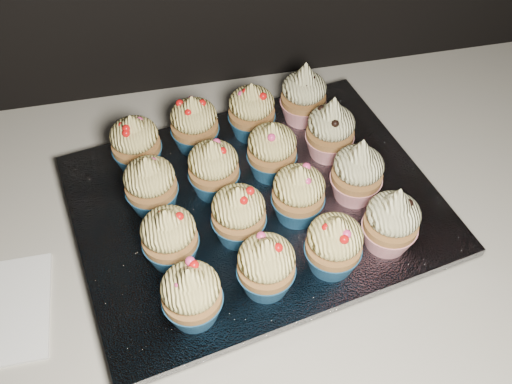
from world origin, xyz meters
TOP-DOWN VIEW (x-y plane):
  - cabinet at (0.00, 1.70)m, footprint 2.40×0.60m
  - worktop at (0.00, 1.70)m, footprint 2.44×0.64m
  - baking_tray at (0.03, 1.72)m, footprint 0.45×0.37m
  - foil_lining at (0.03, 1.72)m, footprint 0.49×0.41m
  - cupcake_0 at (-0.06, 1.58)m, footprint 0.06×0.06m
  - cupcake_1 at (0.02, 1.60)m, footprint 0.06×0.06m
  - cupcake_2 at (0.10, 1.61)m, footprint 0.06×0.06m
  - cupcake_3 at (0.17, 1.62)m, footprint 0.06×0.06m
  - cupcake_4 at (-0.08, 1.66)m, footprint 0.06×0.06m
  - cupcake_5 at (0.00, 1.67)m, footprint 0.06×0.06m
  - cupcake_6 at (0.08, 1.69)m, footprint 0.06×0.06m
  - cupcake_7 at (0.15, 1.70)m, footprint 0.06×0.06m
  - cupcake_8 at (-0.09, 1.74)m, footprint 0.06×0.06m
  - cupcake_9 at (-0.01, 1.75)m, footprint 0.06×0.06m
  - cupcake_10 at (0.06, 1.76)m, footprint 0.06×0.06m
  - cupcake_11 at (0.14, 1.78)m, footprint 0.06×0.06m
  - cupcake_12 at (-0.10, 1.81)m, footprint 0.06×0.06m
  - cupcake_13 at (-0.02, 1.83)m, footprint 0.06×0.06m
  - cupcake_14 at (0.05, 1.84)m, footprint 0.06×0.06m
  - cupcake_15 at (0.13, 1.85)m, footprint 0.06×0.06m

SIDE VIEW (x-z plane):
  - cabinet at x=0.00m, z-range 0.00..0.86m
  - worktop at x=0.00m, z-range 0.86..0.90m
  - baking_tray at x=0.03m, z-range 0.90..0.92m
  - foil_lining at x=0.03m, z-range 0.92..0.93m
  - cupcake_0 at x=-0.06m, z-range 0.93..1.01m
  - cupcake_1 at x=0.02m, z-range 0.93..1.01m
  - cupcake_2 at x=0.10m, z-range 0.93..1.01m
  - cupcake_4 at x=-0.08m, z-range 0.93..1.01m
  - cupcake_5 at x=0.00m, z-range 0.93..1.01m
  - cupcake_6 at x=0.08m, z-range 0.93..1.01m
  - cupcake_8 at x=-0.09m, z-range 0.93..1.01m
  - cupcake_9 at x=-0.01m, z-range 0.93..1.01m
  - cupcake_10 at x=0.06m, z-range 0.93..1.01m
  - cupcake_12 at x=-0.10m, z-range 0.93..1.01m
  - cupcake_13 at x=-0.02m, z-range 0.93..1.01m
  - cupcake_14 at x=0.05m, z-range 0.93..1.01m
  - cupcake_3 at x=0.17m, z-range 0.93..1.02m
  - cupcake_7 at x=0.15m, z-range 0.93..1.02m
  - cupcake_11 at x=0.14m, z-range 0.93..1.02m
  - cupcake_15 at x=0.13m, z-range 0.93..1.02m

